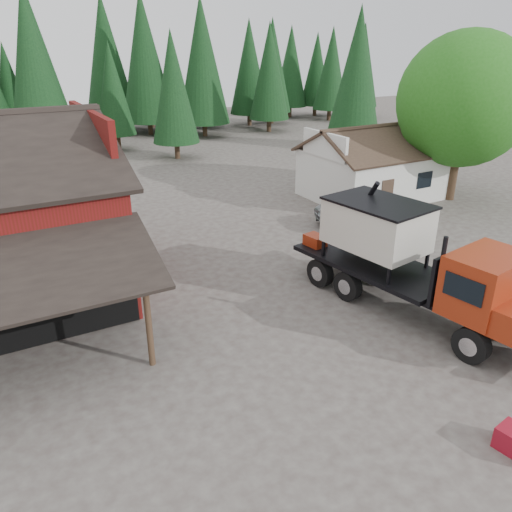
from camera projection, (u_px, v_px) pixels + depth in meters
ground at (333, 348)px, 16.79m from camera, size 120.00×120.00×0.00m
farmhouse at (373, 171)px, 32.34m from camera, size 8.60×6.42×4.65m
deciduous_tree at (464, 105)px, 30.03m from camera, size 8.00×8.00×10.20m
conifer_backdrop at (79, 142)px, 50.38m from camera, size 76.00×16.00×16.00m
near_pine_b at (173, 87)px, 41.12m from camera, size 3.96×3.96×10.40m
near_pine_c at (357, 71)px, 44.69m from camera, size 4.84×4.84×12.40m
near_pine_d at (34, 69)px, 39.23m from camera, size 5.28×5.28×13.40m
feed_truck at (412, 259)px, 18.33m from camera, size 4.14×10.31×4.53m
silver_car at (365, 211)px, 27.68m from camera, size 5.84×3.39×1.53m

